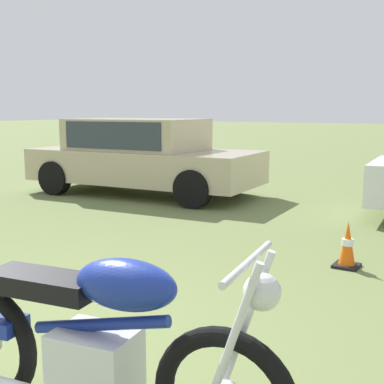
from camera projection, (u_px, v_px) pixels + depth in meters
name	position (u px, v px, depth m)	size (l,w,h in m)	color
motorcycle_blue	(95.00, 344.00, 2.51)	(2.05, 0.72, 1.02)	black
car_beige	(141.00, 152.00, 9.82)	(4.49, 2.15, 1.43)	#BCAD8C
traffic_cone	(347.00, 246.00, 5.29)	(0.25, 0.25, 0.48)	#EA590F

